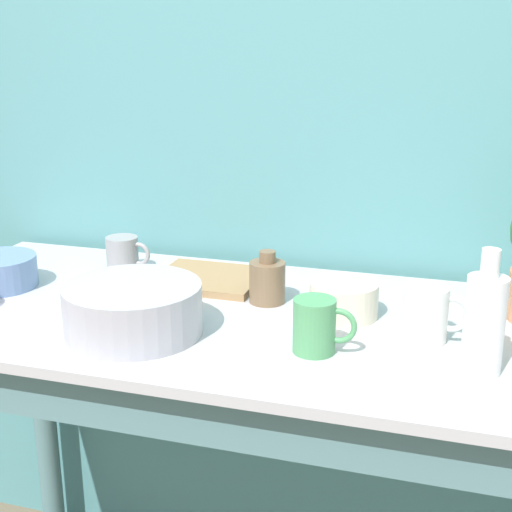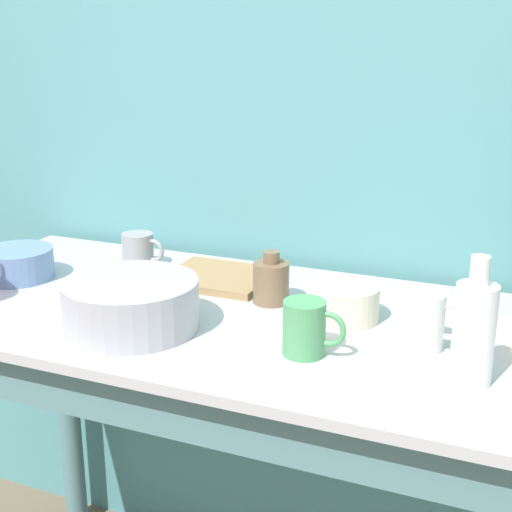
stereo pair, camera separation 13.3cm
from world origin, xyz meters
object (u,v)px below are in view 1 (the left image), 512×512
Objects in this scene: bowl_small_cream at (344,299)px; mug_white at (427,314)px; bottle_tall at (484,322)px; tray_board at (209,279)px; bottle_short at (265,281)px; bowl_wash_large at (133,309)px; mug_green at (316,326)px; mug_grey at (123,254)px.

mug_white is at bearing -24.78° from bowl_small_cream.
tray_board is at bearing 153.40° from bottle_tall.
bottle_short reaches higher than bowl_small_cream.
bottle_short reaches higher than bowl_wash_large.
bowl_small_cream is 0.59× the size of tray_board.
bowl_wash_large is at bearing -129.24° from bottle_short.
bowl_wash_large is 0.31m from tray_board.
mug_white is (0.32, -0.10, 0.01)m from bottle_short.
tray_board is (-0.30, 0.29, -0.04)m from mug_green.
mug_white reaches higher than mug_grey.
mug_grey is at bearing 166.46° from bowl_small_cream.
bowl_small_cream is at bearing 84.59° from mug_green.
tray_board is (-0.48, 0.18, -0.04)m from mug_white.
bowl_small_cream is 0.34m from tray_board.
mug_white reaches higher than mug_green.
mug_grey is (-0.36, 0.10, -0.00)m from bottle_short.
mug_grey is at bearing 158.85° from bottle_tall.
mug_grey is 0.91× the size of mug_white.
bowl_wash_large is 0.29m from bottle_short.
bowl_small_cream is at bearing 155.22° from mug_white.
bottle_short is at bearing 50.76° from bowl_wash_large.
bottle_tall is 0.31m from bowl_small_cream.
bowl_wash_large is at bearing -177.23° from mug_green.
bottle_tall reaches higher than tray_board.
tray_board is (-0.32, 0.11, -0.03)m from bowl_small_cream.
bottle_short is 0.17m from tray_board.
bowl_wash_large is 2.28× the size of mug_green.
tray_board is at bearing 160.85° from bowl_small_cream.
mug_white reaches higher than bowl_small_cream.
mug_green is 0.59m from mug_grey.
bowl_wash_large reaches higher than mug_grey.
bottle_short is 0.92× the size of mug_white.
bowl_wash_large is 1.88× the size of bowl_small_cream.
mug_grey is 0.22m from tray_board.
mug_grey is (-0.18, 0.32, -0.01)m from bowl_wash_large.
mug_white is at bearing 30.07° from mug_green.
bottle_tall is 0.92× the size of tray_board.
bowl_small_cream is (-0.25, 0.17, -0.05)m from bottle_tall.
bowl_small_cream reaches higher than tray_board.
bottle_short is at bearing 153.77° from bottle_tall.
bowl_wash_large is at bearing -178.37° from bottle_tall.
mug_white is 0.51m from tray_board.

